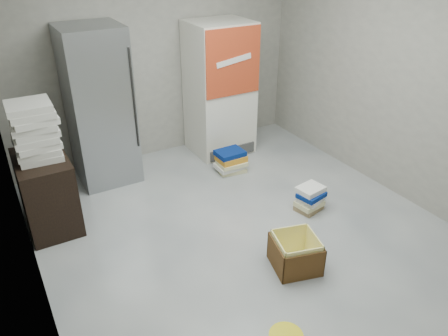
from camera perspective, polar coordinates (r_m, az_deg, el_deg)
The scene contains 9 objects.
ground at distance 4.51m, azimuth 4.51°, elevation -9.83°, with size 5.00×5.00×0.00m, color #B8B8B3.
room_shell at distance 3.68m, azimuth 5.58°, elevation 12.69°, with size 4.04×5.04×2.82m.
steel_fridge at distance 5.47m, azimuth -15.97°, elevation 7.68°, with size 0.70×0.72×1.90m.
coke_cooler at distance 6.05m, azimuth -0.56°, elevation 10.29°, with size 0.80×0.73×1.80m.
wood_shelf at distance 4.92m, azimuth -22.08°, elevation -2.93°, with size 0.50×0.80×0.80m, color black.
supply_box_stack at distance 4.62m, azimuth -23.50°, elevation 4.45°, with size 0.44×0.44×0.58m.
phonebook_stack_main at distance 5.02m, azimuth 11.20°, elevation -3.95°, with size 0.36×0.32×0.29m.
phonebook_stack_side at distance 5.71m, azimuth 0.88°, elevation 0.89°, with size 0.40×0.35×0.30m.
cardboard_box at distance 4.21m, azimuth 9.30°, elevation -11.12°, with size 0.50×0.50×0.33m.
Camera 1 is at (-2.06, -2.89, 2.79)m, focal length 35.00 mm.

